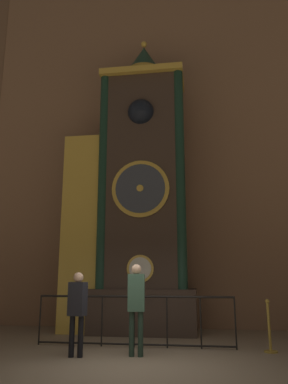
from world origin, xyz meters
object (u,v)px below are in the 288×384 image
at_px(visitor_near, 77,305).
at_px(visitor_far, 136,300).
at_px(stanchion_post, 270,335).
at_px(clock_tower, 132,198).

xyz_separation_m(visitor_near, visitor_far, (1.17, 0.23, 0.10)).
distance_m(visitor_near, stanchion_post, 4.08).
distance_m(visitor_far, stanchion_post, 2.94).
bearing_deg(clock_tower, visitor_far, -78.27).
xyz_separation_m(clock_tower, visitor_far, (0.67, -3.22, -2.82)).
bearing_deg(stanchion_post, clock_tower, 144.79).
height_order(clock_tower, visitor_far, clock_tower).
bearing_deg(stanchion_post, visitor_near, -164.77).
bearing_deg(visitor_near, clock_tower, 94.16).
bearing_deg(visitor_far, stanchion_post, 10.51).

